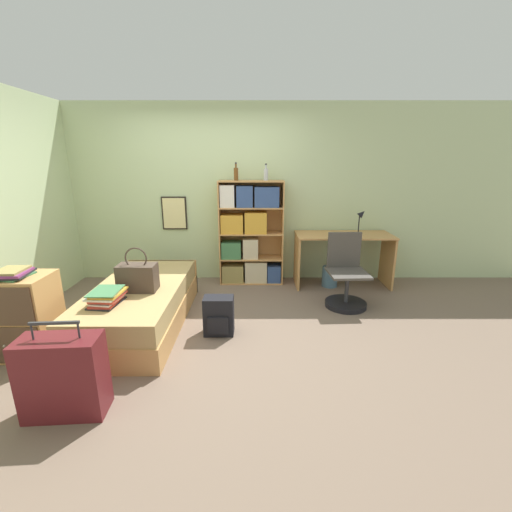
{
  "coord_description": "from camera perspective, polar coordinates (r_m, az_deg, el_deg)",
  "views": [
    {
      "loc": [
        0.63,
        -3.56,
        1.82
      ],
      "look_at": [
        0.62,
        0.2,
        0.75
      ],
      "focal_mm": 24.0,
      "sensor_mm": 36.0,
      "label": 1
    }
  ],
  "objects": [
    {
      "name": "ground_plane",
      "position": [
        4.04,
        -8.96,
        -11.05
      ],
      "size": [
        14.0,
        14.0,
        0.0
      ],
      "primitive_type": "plane",
      "color": "#756051"
    },
    {
      "name": "desk_lamp",
      "position": [
        5.14,
        17.36,
        6.13
      ],
      "size": [
        0.16,
        0.11,
        0.36
      ],
      "color": "black",
      "rests_on": "desk"
    },
    {
      "name": "desk_chair",
      "position": [
        4.52,
        14.94,
        -4.51
      ],
      "size": [
        0.52,
        0.52,
        0.92
      ],
      "color": "black",
      "rests_on": "ground_plane"
    },
    {
      "name": "suitcase",
      "position": [
        2.96,
        -29.21,
        -17.05
      ],
      "size": [
        0.58,
        0.3,
        0.74
      ],
      "color": "#5B191E",
      "rests_on": "ground_plane"
    },
    {
      "name": "dresser",
      "position": [
        3.97,
        -34.72,
        -8.12
      ],
      "size": [
        0.67,
        0.46,
        0.79
      ],
      "color": "tan",
      "rests_on": "ground_plane"
    },
    {
      "name": "bottle_brown",
      "position": [
        4.97,
        1.91,
        13.51
      ],
      "size": [
        0.06,
        0.06,
        0.23
      ],
      "color": "#B7BCC1",
      "rests_on": "bookcase"
    },
    {
      "name": "bottle_green",
      "position": [
        4.95,
        -3.11,
        13.56
      ],
      "size": [
        0.06,
        0.06,
        0.25
      ],
      "color": "brown",
      "rests_on": "bookcase"
    },
    {
      "name": "magazine_pile_on_dresser",
      "position": [
        3.78,
        -35.39,
        -2.34
      ],
      "size": [
        0.32,
        0.35,
        0.08
      ],
      "color": "#427A4C",
      "rests_on": "dresser"
    },
    {
      "name": "waste_bin",
      "position": [
        5.17,
        12.42,
        -3.36
      ],
      "size": [
        0.23,
        0.23,
        0.3
      ],
      "color": "slate",
      "rests_on": "ground_plane"
    },
    {
      "name": "handbag",
      "position": [
        3.82,
        -18.89,
        -3.28
      ],
      "size": [
        0.39,
        0.22,
        0.47
      ],
      "color": "#47382D",
      "rests_on": "bed"
    },
    {
      "name": "bed",
      "position": [
        4.12,
        -18.36,
        -7.6
      ],
      "size": [
        0.94,
        1.98,
        0.47
      ],
      "color": "tan",
      "rests_on": "ground_plane"
    },
    {
      "name": "book_stack_on_bed",
      "position": [
        3.61,
        -23.35,
        -6.23
      ],
      "size": [
        0.31,
        0.37,
        0.14
      ],
      "color": "#232328",
      "rests_on": "bed"
    },
    {
      "name": "wall_back",
      "position": [
        5.23,
        -6.83,
        10.07
      ],
      "size": [
        10.0,
        0.09,
        2.6
      ],
      "color": "beige",
      "rests_on": "ground_plane"
    },
    {
      "name": "desk",
      "position": [
        5.15,
        14.52,
        1.08
      ],
      "size": [
        1.37,
        0.58,
        0.77
      ],
      "color": "tan",
      "rests_on": "ground_plane"
    },
    {
      "name": "backpack",
      "position": [
        3.72,
        -6.0,
        -9.88
      ],
      "size": [
        0.32,
        0.23,
        0.42
      ],
      "color": "black",
      "rests_on": "ground_plane"
    },
    {
      "name": "bookcase",
      "position": [
        5.07,
        -1.05,
        3.6
      ],
      "size": [
        0.94,
        0.32,
        1.52
      ],
      "color": "tan",
      "rests_on": "ground_plane"
    }
  ]
}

